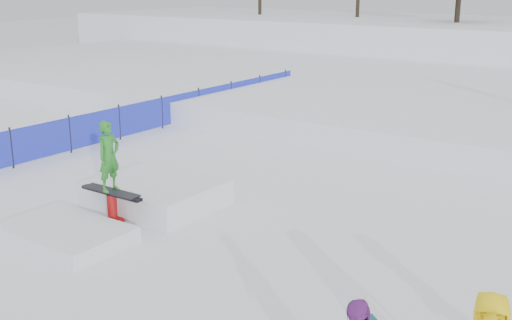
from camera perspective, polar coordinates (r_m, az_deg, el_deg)
The scene contains 4 objects.
ground at distance 12.71m, azimuth -7.07°, elevation -6.45°, with size 120.00×120.00×0.00m, color white.
snow_midrise at distance 26.30m, azimuth 16.87°, elevation 5.52°, with size 50.00×18.00×0.80m, color white.
safety_fence at distance 21.46m, azimuth -8.36°, elevation 4.24°, with size 0.05×16.00×1.10m.
jib_rail_feature at distance 13.72m, azimuth -10.89°, elevation -3.56°, with size 2.60×4.40×2.11m.
Camera 1 is at (7.95, -8.69, 4.78)m, focal length 45.00 mm.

